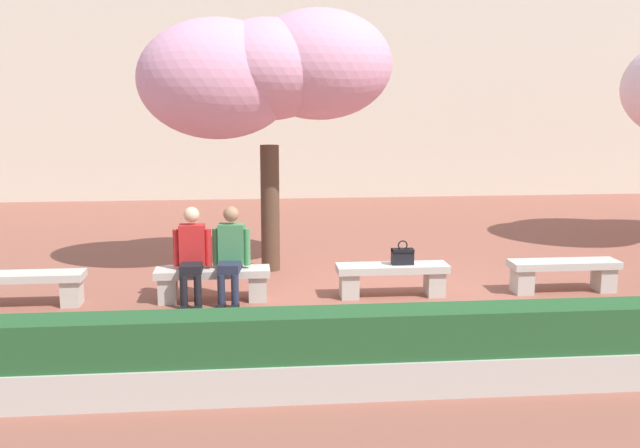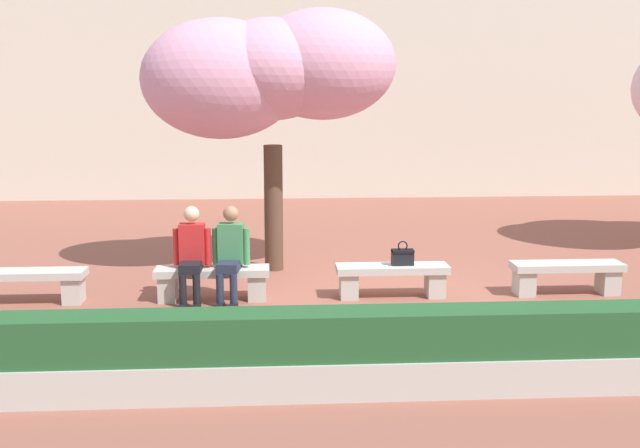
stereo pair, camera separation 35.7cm
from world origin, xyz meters
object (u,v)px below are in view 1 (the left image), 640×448
object	(u,v)px
stone_bench_near_east	(564,271)
person_seated_right	(231,251)
cherry_tree_main	(267,72)
handbag	(403,255)
stone_bench_west_end	(25,284)
stone_bench_near_west	(213,280)
stone_bench_center	(392,276)
person_seated_left	(192,252)

from	to	relation	value
stone_bench_near_east	person_seated_right	distance (m)	4.69
person_seated_right	cherry_tree_main	size ratio (longest dim) A/B	0.32
stone_bench_near_east	handbag	xyz separation A→B (m)	(-2.32, -0.00, 0.28)
stone_bench_near_east	stone_bench_west_end	bearing A→B (deg)	180.00
stone_bench_west_end	handbag	bearing A→B (deg)	-0.03
stone_bench_near_west	person_seated_right	bearing A→B (deg)	-11.90
stone_bench_near_west	stone_bench_near_east	distance (m)	4.92
stone_bench_near_west	handbag	distance (m)	2.61
stone_bench_center	cherry_tree_main	xyz separation A→B (m)	(-1.64, 1.69, 2.79)
stone_bench_west_end	person_seated_left	world-z (taller)	person_seated_left
stone_bench_west_end	person_seated_left	distance (m)	2.24
stone_bench_west_end	stone_bench_near_east	world-z (taller)	same
stone_bench_near_west	stone_bench_near_east	xyz separation A→B (m)	(4.92, 0.00, 0.00)
stone_bench_west_end	stone_bench_near_west	xyz separation A→B (m)	(2.46, 0.00, 0.00)
stone_bench_near_east	cherry_tree_main	world-z (taller)	cherry_tree_main
stone_bench_center	cherry_tree_main	world-z (taller)	cherry_tree_main
stone_bench_near_west	stone_bench_center	xyz separation A→B (m)	(2.46, 0.00, 0.00)
person_seated_left	stone_bench_west_end	bearing A→B (deg)	178.60
person_seated_left	handbag	distance (m)	2.86
handbag	cherry_tree_main	bearing A→B (deg)	136.54
stone_bench_west_end	stone_bench_near_west	distance (m)	2.46
person_seated_left	stone_bench_near_west	bearing A→B (deg)	11.54
stone_bench_near_west	cherry_tree_main	size ratio (longest dim) A/B	0.38
stone_bench_near_east	person_seated_right	size ratio (longest dim) A/B	1.20
stone_bench_near_east	cherry_tree_main	xyz separation A→B (m)	(-4.10, 1.69, 2.79)
stone_bench_west_end	person_seated_right	world-z (taller)	person_seated_right
handbag	cherry_tree_main	size ratio (longest dim) A/B	0.08
stone_bench_near_east	person_seated_left	distance (m)	5.20
stone_bench_near_east	person_seated_right	bearing A→B (deg)	-179.35
handbag	person_seated_right	bearing A→B (deg)	-178.78
stone_bench_near_west	handbag	size ratio (longest dim) A/B	4.55
stone_bench_west_end	stone_bench_center	size ratio (longest dim) A/B	1.00
stone_bench_west_end	person_seated_left	xyz separation A→B (m)	(2.20, -0.05, 0.40)
stone_bench_center	stone_bench_near_west	bearing A→B (deg)	180.00
person_seated_right	stone_bench_near_east	bearing A→B (deg)	0.65
stone_bench_near_west	stone_bench_near_east	size ratio (longest dim) A/B	1.00
stone_bench_center	handbag	distance (m)	0.32
stone_bench_near_west	handbag	world-z (taller)	handbag
person_seated_left	cherry_tree_main	xyz separation A→B (m)	(1.08, 1.74, 2.39)
stone_bench_near_west	handbag	bearing A→B (deg)	-0.06
stone_bench_center	cherry_tree_main	bearing A→B (deg)	134.27
stone_bench_near_east	stone_bench_center	bearing A→B (deg)	180.00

